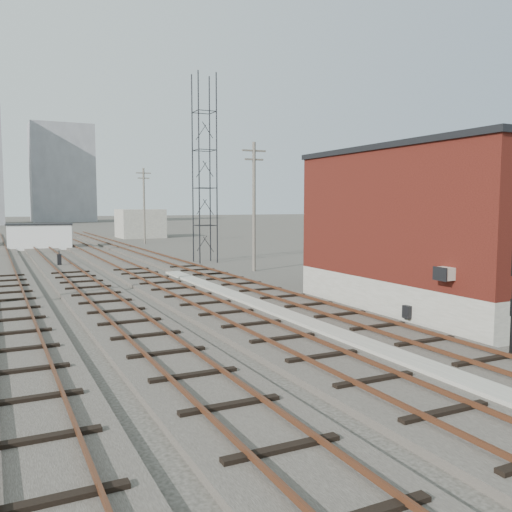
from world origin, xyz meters
TOP-DOWN VIEW (x-y plane):
  - ground at (0.00, 60.00)m, footprint 320.00×320.00m
  - track_right at (2.50, 39.00)m, footprint 3.20×90.00m
  - track_mid_right at (-1.50, 39.00)m, footprint 3.20×90.00m
  - track_mid_left at (-5.50, 39.00)m, footprint 3.20×90.00m
  - track_left at (-9.50, 39.00)m, footprint 3.20×90.00m
  - platform_curb at (0.50, 14.00)m, footprint 0.90×28.00m
  - brick_building at (7.50, 12.00)m, footprint 6.54×12.20m
  - lattice_tower at (5.50, 35.00)m, footprint 1.60×1.60m
  - utility_pole_right_a at (6.50, 28.00)m, footprint 1.80×0.24m
  - utility_pole_right_b at (6.50, 58.00)m, footprint 1.80×0.24m
  - apartment_right at (8.00, 150.00)m, footprint 16.00×12.00m
  - shed_right at (9.00, 70.00)m, footprint 6.00×6.00m
  - switch_stand at (-5.61, 36.29)m, footprint 0.29×0.29m
  - site_trailer at (-5.42, 54.46)m, footprint 6.77×3.70m

SIDE VIEW (x-z plane):
  - ground at x=0.00m, z-range 0.00..0.00m
  - track_right at x=2.50m, z-range -0.09..0.30m
  - track_mid_right at x=-1.50m, z-range -0.09..0.30m
  - track_mid_left at x=-5.50m, z-range -0.09..0.30m
  - track_left at x=-9.50m, z-range -0.09..0.30m
  - platform_curb at x=0.50m, z-range 0.00..0.26m
  - switch_stand at x=-5.61m, z-range -0.03..1.16m
  - site_trailer at x=-5.42m, z-range 0.01..2.72m
  - shed_right at x=9.00m, z-range 0.00..4.00m
  - brick_building at x=7.50m, z-range 0.02..7.24m
  - utility_pole_right_a at x=6.50m, z-range 0.30..9.30m
  - utility_pole_right_b at x=6.50m, z-range 0.30..9.30m
  - lattice_tower at x=5.50m, z-range 0.00..15.00m
  - apartment_right at x=8.00m, z-range 0.00..26.00m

